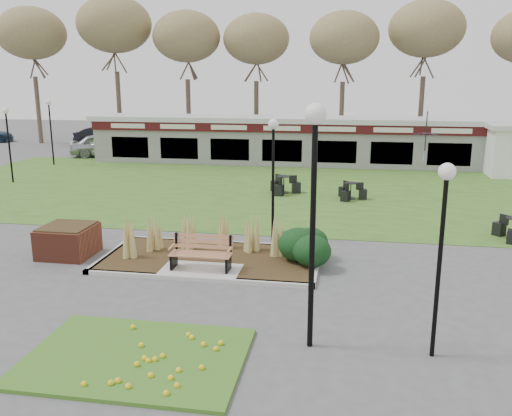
% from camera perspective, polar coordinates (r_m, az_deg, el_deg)
% --- Properties ---
extents(ground, '(100.00, 100.00, 0.00)m').
position_cam_1_polar(ground, '(15.09, -5.95, -7.07)').
color(ground, '#515154').
rests_on(ground, ground).
extents(lawn, '(34.00, 16.00, 0.02)m').
position_cam_1_polar(lawn, '(26.41, 1.00, 2.07)').
color(lawn, '#36621F').
rests_on(lawn, ground).
extents(flower_bed, '(4.20, 3.00, 0.16)m').
position_cam_1_polar(flower_bed, '(11.10, -12.51, -14.94)').
color(flower_bed, '#39631C').
rests_on(flower_bed, ground).
extents(planting_bed, '(6.75, 3.40, 1.27)m').
position_cam_1_polar(planting_bed, '(15.94, -0.25, -4.45)').
color(planting_bed, '#362615').
rests_on(planting_bed, ground).
extents(park_bench, '(1.70, 0.66, 0.93)m').
position_cam_1_polar(park_bench, '(15.12, -5.75, -4.65)').
color(park_bench, '#AB6E4D').
rests_on(park_bench, ground).
extents(brick_planter, '(1.50, 1.50, 0.95)m').
position_cam_1_polar(brick_planter, '(17.45, -19.17, -3.24)').
color(brick_planter, brown).
rests_on(brick_planter, ground).
extents(food_pavilion, '(24.60, 3.40, 2.90)m').
position_cam_1_polar(food_pavilion, '(33.98, 3.05, 7.16)').
color(food_pavilion, gray).
rests_on(food_pavilion, ground).
extents(tree_backdrop, '(47.24, 5.24, 10.36)m').
position_cam_1_polar(tree_backdrop, '(41.86, 4.52, 17.80)').
color(tree_backdrop, '#47382B').
rests_on(tree_backdrop, ground).
extents(lamp_post_near_left, '(0.40, 0.40, 4.86)m').
position_cam_1_polar(lamp_post_near_left, '(10.25, 6.13, 3.57)').
color(lamp_post_near_left, black).
rests_on(lamp_post_near_left, ground).
extents(lamp_post_near_right, '(0.32, 0.32, 3.82)m').
position_cam_1_polar(lamp_post_near_right, '(10.54, 19.11, -1.05)').
color(lamp_post_near_right, black).
rests_on(lamp_post_near_right, ground).
extents(lamp_post_mid_left, '(0.32, 0.32, 3.82)m').
position_cam_1_polar(lamp_post_mid_left, '(30.30, -24.71, 7.64)').
color(lamp_post_mid_left, black).
rests_on(lamp_post_mid_left, ground).
extents(lamp_post_mid_right, '(0.33, 0.33, 4.02)m').
position_cam_1_polar(lamp_post_mid_right, '(17.52, 1.83, 5.81)').
color(lamp_post_mid_right, black).
rests_on(lamp_post_mid_right, ground).
extents(lamp_post_far_left, '(0.33, 0.33, 3.98)m').
position_cam_1_polar(lamp_post_far_left, '(35.50, -20.88, 8.89)').
color(lamp_post_far_left, black).
rests_on(lamp_post_far_left, ground).
extents(bistro_set_b, '(1.27, 1.38, 0.74)m').
position_cam_1_polar(bistro_set_b, '(24.40, 9.92, 1.51)').
color(bistro_set_b, black).
rests_on(bistro_set_b, ground).
extents(bistro_set_d, '(1.49, 1.47, 0.81)m').
position_cam_1_polar(bistro_set_d, '(25.28, 2.94, 2.18)').
color(bistro_set_d, black).
rests_on(bistro_set_d, ground).
extents(patio_umbrella, '(2.41, 2.43, 2.34)m').
position_cam_1_polar(patio_umbrella, '(32.09, 17.36, 6.20)').
color(patio_umbrella, black).
rests_on(patio_umbrella, ground).
extents(car_silver, '(4.86, 3.22, 1.54)m').
position_cam_1_polar(car_silver, '(38.51, -15.64, 6.39)').
color(car_silver, '#A4A5A9').
rests_on(car_silver, ground).
extents(car_black, '(4.60, 2.41, 1.44)m').
position_cam_1_polar(car_black, '(45.15, -15.80, 7.32)').
color(car_black, black).
rests_on(car_black, ground).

